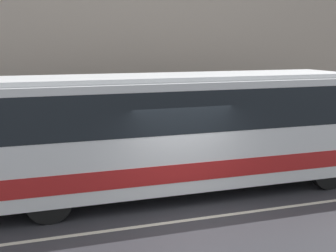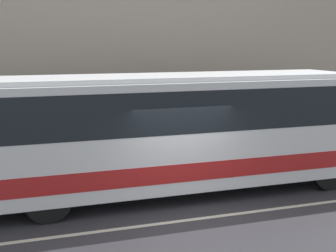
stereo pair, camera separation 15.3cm
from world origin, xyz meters
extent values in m
plane|color=#333338|center=(0.00, 0.00, 0.00)|extent=(60.00, 60.00, 0.00)
cube|color=gray|center=(0.00, 5.35, 0.06)|extent=(60.00, 2.71, 0.13)
cube|color=#B7A899|center=(0.00, 6.86, 4.76)|extent=(60.00, 0.30, 9.52)
cube|color=#2D2B28|center=(0.00, 6.69, 1.19)|extent=(60.00, 0.06, 2.38)
cube|color=beige|center=(0.00, 0.00, 0.00)|extent=(54.00, 0.14, 0.01)
cube|color=white|center=(0.21, 2.01, 1.71)|extent=(11.55, 2.51, 2.71)
cube|color=#B21E1E|center=(0.21, 2.01, 0.90)|extent=(11.49, 2.53, 0.45)
cube|color=black|center=(0.21, 2.01, 2.37)|extent=(11.20, 2.53, 1.03)
cube|color=white|center=(0.21, 2.01, 3.12)|extent=(9.81, 2.13, 0.12)
cylinder|color=black|center=(4.38, 0.91, 0.54)|extent=(1.07, 0.28, 1.07)
cylinder|color=black|center=(4.38, 3.10, 0.54)|extent=(1.07, 0.28, 1.07)
cylinder|color=black|center=(-3.17, 0.91, 0.54)|extent=(1.07, 0.28, 1.07)
cylinder|color=black|center=(-3.17, 3.10, 0.54)|extent=(1.07, 0.28, 1.07)
camera|label=1|loc=(-3.97, -9.42, 4.01)|focal=50.00mm
camera|label=2|loc=(-3.82, -9.47, 4.01)|focal=50.00mm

